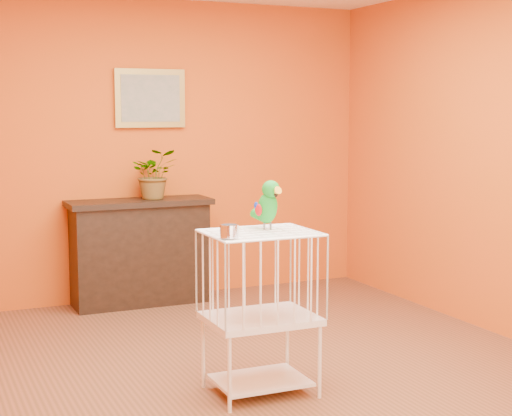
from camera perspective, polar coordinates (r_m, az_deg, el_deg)
name	(u,v)px	position (r m, az deg, el deg)	size (l,w,h in m)	color
ground	(255,373)	(5.05, -0.04, -11.92)	(4.50, 4.50, 0.00)	brown
room_shell	(255,121)	(4.78, -0.04, 6.35)	(4.50, 4.50, 4.50)	#C74C12
console_cabinet	(140,252)	(6.75, -8.43, -3.18)	(1.21, 0.43, 0.90)	black
potted_plant	(156,180)	(6.66, -7.25, 2.03)	(0.38, 0.43, 0.33)	#26722D
framed_picture	(150,98)	(6.86, -7.70, 7.91)	(0.62, 0.04, 0.50)	#A28A3A
birdcage	(260,310)	(4.58, 0.32, -7.44)	(0.62, 0.48, 0.95)	white
feed_cup	(229,231)	(4.25, -1.96, -1.69)	(0.10, 0.10, 0.07)	silver
parrot	(268,204)	(4.56, 0.85, 0.28)	(0.15, 0.26, 0.29)	#59544C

